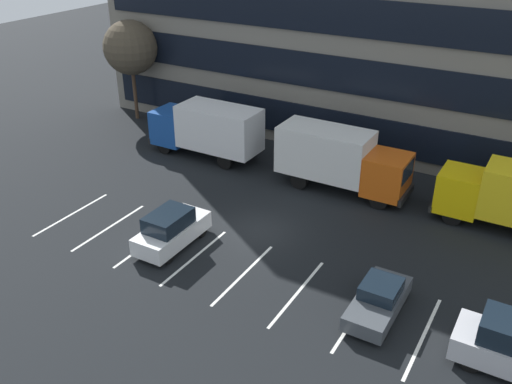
{
  "coord_description": "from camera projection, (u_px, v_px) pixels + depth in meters",
  "views": [
    {
      "loc": [
        12.62,
        -21.76,
        15.43
      ],
      "look_at": [
        -0.93,
        1.48,
        1.4
      ],
      "focal_mm": 39.13,
      "sensor_mm": 36.0,
      "label": 1
    }
  ],
  "objects": [
    {
      "name": "sedan_charcoal",
      "position": [
        379.0,
        300.0,
        23.23
      ],
      "size": [
        1.72,
        4.1,
        1.47
      ],
      "color": "#474C51",
      "rests_on": "ground_plane"
    },
    {
      "name": "box_truck_orange",
      "position": [
        340.0,
        158.0,
        32.74
      ],
      "size": [
        7.92,
        2.62,
        3.67
      ],
      "color": "#D85914",
      "rests_on": "ground_plane"
    },
    {
      "name": "box_truck_blue",
      "position": [
        207.0,
        128.0,
        37.11
      ],
      "size": [
        7.88,
        2.61,
        3.65
      ],
      "color": "#194799",
      "rests_on": "ground_plane"
    },
    {
      "name": "ground_plane",
      "position": [
        257.0,
        231.0,
        29.44
      ],
      "size": [
        120.0,
        120.0,
        0.0
      ],
      "primitive_type": "plane",
      "color": "black"
    },
    {
      "name": "lot_markings",
      "position": [
        219.0,
        265.0,
        26.63
      ],
      "size": [
        19.74,
        5.4,
        0.01
      ],
      "color": "silver",
      "rests_on": "ground_plane"
    },
    {
      "name": "suv_white",
      "position": [
        171.0,
        229.0,
        27.77
      ],
      "size": [
        1.82,
        4.29,
        1.94
      ],
      "color": "white",
      "rests_on": "ground_plane"
    },
    {
      "name": "bare_tree",
      "position": [
        130.0,
        48.0,
        42.19
      ],
      "size": [
        4.1,
        4.1,
        7.68
      ],
      "color": "#473323",
      "rests_on": "ground_plane"
    }
  ]
}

